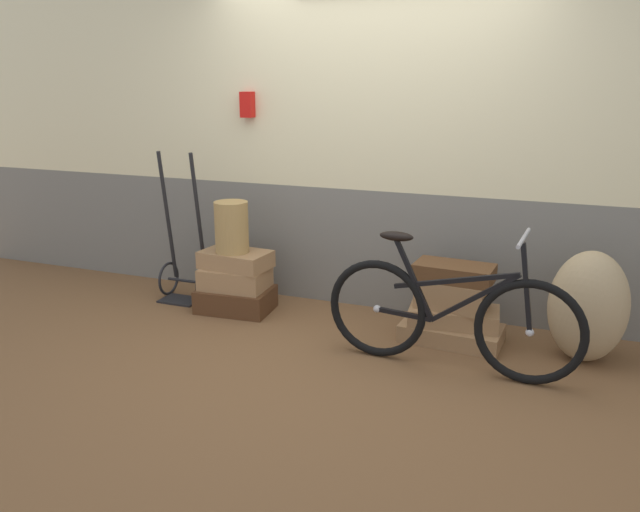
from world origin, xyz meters
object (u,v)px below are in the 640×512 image
at_px(suitcase_2, 236,259).
at_px(wicker_basket, 232,227).
at_px(suitcase_1, 235,278).
at_px(suitcase_5, 452,294).
at_px(luggage_trolley, 185,265).
at_px(suitcase_3, 451,333).
at_px(suitcase_4, 454,316).
at_px(suitcase_6, 454,272).
at_px(suitcase_0, 236,299).
at_px(bicycle, 449,316).
at_px(burlap_sack, 588,307).

relative_size(suitcase_2, wicker_basket, 1.33).
xyz_separation_m(suitcase_1, suitcase_2, (0.01, 0.01, 0.15)).
bearing_deg(suitcase_5, luggage_trolley, -176.52).
distance_m(suitcase_1, wicker_basket, 0.41).
bearing_deg(suitcase_3, suitcase_4, 73.06).
height_order(suitcase_2, luggage_trolley, luggage_trolley).
distance_m(suitcase_6, wicker_basket, 1.72).
height_order(suitcase_1, suitcase_5, suitcase_5).
relative_size(suitcase_3, suitcase_6, 1.29).
bearing_deg(luggage_trolley, suitcase_1, -10.46).
relative_size(suitcase_0, suitcase_3, 0.83).
bearing_deg(bicycle, suitcase_0, 165.82).
height_order(suitcase_3, suitcase_5, suitcase_5).
bearing_deg(suitcase_4, suitcase_2, 174.14).
xyz_separation_m(wicker_basket, burlap_sack, (2.58, 0.01, -0.31)).
height_order(suitcase_0, wicker_basket, wicker_basket).
bearing_deg(suitcase_5, suitcase_4, 28.64).
bearing_deg(bicycle, suitcase_3, 96.32).
bearing_deg(bicycle, burlap_sack, 29.36).
height_order(suitcase_6, wicker_basket, wicker_basket).
bearing_deg(suitcase_2, suitcase_5, 4.42).
bearing_deg(suitcase_2, suitcase_1, -122.89).
distance_m(suitcase_0, suitcase_1, 0.18).
xyz_separation_m(suitcase_1, wicker_basket, (-0.01, -0.01, 0.41)).
height_order(suitcase_3, wicker_basket, wicker_basket).
bearing_deg(suitcase_6, suitcase_4, -8.92).
relative_size(suitcase_0, suitcase_4, 0.93).
xyz_separation_m(suitcase_1, bicycle, (1.76, -0.46, 0.09)).
relative_size(suitcase_2, luggage_trolley, 0.43).
xyz_separation_m(suitcase_4, suitcase_6, (-0.02, 0.00, 0.32)).
relative_size(suitcase_2, burlap_sack, 0.71).
distance_m(suitcase_0, suitcase_3, 1.71).
relative_size(suitcase_5, burlap_sack, 0.64).
bearing_deg(suitcase_3, wicker_basket, -176.16).
xyz_separation_m(suitcase_0, luggage_trolley, (-0.54, 0.11, 0.20)).
bearing_deg(suitcase_1, bicycle, -17.93).
relative_size(suitcase_0, suitcase_6, 1.07).
distance_m(suitcase_6, burlap_sack, 0.88).
height_order(suitcase_6, burlap_sack, burlap_sack).
relative_size(suitcase_0, suitcase_2, 1.08).
xyz_separation_m(suitcase_1, suitcase_3, (1.71, -0.01, -0.20)).
xyz_separation_m(suitcase_0, suitcase_6, (1.70, 0.03, 0.41)).
distance_m(wicker_basket, burlap_sack, 2.60).
distance_m(suitcase_6, luggage_trolley, 2.24).
xyz_separation_m(suitcase_0, burlap_sack, (2.56, 0.01, 0.28)).
bearing_deg(suitcase_4, luggage_trolley, 171.86).
relative_size(suitcase_5, suitcase_6, 0.89).
bearing_deg(burlap_sack, bicycle, -150.64).
xyz_separation_m(suitcase_6, wicker_basket, (-1.71, -0.03, 0.18)).
relative_size(suitcase_1, suitcase_3, 0.74).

